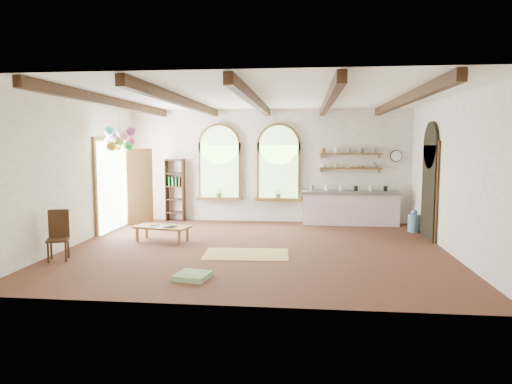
# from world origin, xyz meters

# --- Properties ---
(floor) EXTENTS (8.00, 8.00, 0.00)m
(floor) POSITION_xyz_m (0.00, 0.00, 0.00)
(floor) COLOR #4F2B20
(floor) RESTS_ON ground
(ceiling_beams) EXTENTS (6.20, 6.80, 0.18)m
(ceiling_beams) POSITION_xyz_m (0.00, 0.00, 3.10)
(ceiling_beams) COLOR #351A10
(ceiling_beams) RESTS_ON ceiling
(window_left) EXTENTS (1.30, 0.28, 2.20)m
(window_left) POSITION_xyz_m (-1.40, 3.43, 1.63)
(window_left) COLOR brown
(window_left) RESTS_ON floor
(window_right) EXTENTS (1.30, 0.28, 2.20)m
(window_right) POSITION_xyz_m (0.30, 3.43, 1.63)
(window_right) COLOR brown
(window_right) RESTS_ON floor
(left_doorway) EXTENTS (0.10, 1.90, 2.50)m
(left_doorway) POSITION_xyz_m (-3.95, 1.80, 1.15)
(left_doorway) COLOR brown
(left_doorway) RESTS_ON floor
(right_doorway) EXTENTS (0.10, 1.30, 2.40)m
(right_doorway) POSITION_xyz_m (3.95, 1.50, 1.10)
(right_doorway) COLOR black
(right_doorway) RESTS_ON floor
(kitchen_counter) EXTENTS (2.68, 0.62, 0.94)m
(kitchen_counter) POSITION_xyz_m (2.30, 3.20, 0.48)
(kitchen_counter) COLOR #F5CFD4
(kitchen_counter) RESTS_ON floor
(wall_shelf_lower) EXTENTS (1.70, 0.24, 0.04)m
(wall_shelf_lower) POSITION_xyz_m (2.30, 3.38, 1.55)
(wall_shelf_lower) COLOR brown
(wall_shelf_lower) RESTS_ON wall_back
(wall_shelf_upper) EXTENTS (1.70, 0.24, 0.04)m
(wall_shelf_upper) POSITION_xyz_m (2.30, 3.38, 1.95)
(wall_shelf_upper) COLOR brown
(wall_shelf_upper) RESTS_ON wall_back
(wall_clock) EXTENTS (0.32, 0.04, 0.32)m
(wall_clock) POSITION_xyz_m (3.55, 3.45, 1.90)
(wall_clock) COLOR black
(wall_clock) RESTS_ON wall_back
(bookshelf) EXTENTS (0.53, 0.32, 1.80)m
(bookshelf) POSITION_xyz_m (-2.70, 3.32, 0.90)
(bookshelf) COLOR #351A10
(bookshelf) RESTS_ON floor
(coffee_table) EXTENTS (1.34, 0.82, 0.36)m
(coffee_table) POSITION_xyz_m (-2.20, 0.50, 0.31)
(coffee_table) COLOR #A2734A
(coffee_table) RESTS_ON floor
(side_chair) EXTENTS (0.49, 0.49, 0.97)m
(side_chair) POSITION_xyz_m (-3.66, -1.38, 0.28)
(side_chair) COLOR #351A10
(side_chair) RESTS_ON floor
(floor_mat) EXTENTS (1.75, 1.14, 0.02)m
(floor_mat) POSITION_xyz_m (-0.12, -0.57, 0.01)
(floor_mat) COLOR tan
(floor_mat) RESTS_ON floor
(floor_cushion) EXTENTS (0.61, 0.61, 0.09)m
(floor_cushion) POSITION_xyz_m (-0.80, -2.30, 0.05)
(floor_cushion) COLOR gray
(floor_cushion) RESTS_ON floor
(water_jug_a) EXTENTS (0.28, 0.28, 0.55)m
(water_jug_a) POSITION_xyz_m (3.48, 3.20, 0.24)
(water_jug_a) COLOR #5787BA
(water_jug_a) RESTS_ON floor
(water_jug_b) EXTENTS (0.30, 0.30, 0.58)m
(water_jug_b) POSITION_xyz_m (3.82, 2.30, 0.25)
(water_jug_b) COLOR #5787BA
(water_jug_b) RESTS_ON floor
(balloon_cluster) EXTENTS (0.87, 0.87, 1.15)m
(balloon_cluster) POSITION_xyz_m (-3.40, 1.11, 2.35)
(balloon_cluster) COLOR silver
(balloon_cluster) RESTS_ON floor
(table_book) EXTENTS (0.22, 0.29, 0.02)m
(table_book) POSITION_xyz_m (-2.48, 0.63, 0.37)
(table_book) COLOR olive
(table_book) RESTS_ON coffee_table
(tablet) EXTENTS (0.22, 0.30, 0.01)m
(tablet) POSITION_xyz_m (-1.96, 0.41, 0.36)
(tablet) COLOR black
(tablet) RESTS_ON coffee_table
(potted_plant_left) EXTENTS (0.27, 0.23, 0.30)m
(potted_plant_left) POSITION_xyz_m (-1.40, 3.32, 0.85)
(potted_plant_left) COLOR #598C4C
(potted_plant_left) RESTS_ON window_left
(potted_plant_right) EXTENTS (0.27, 0.23, 0.30)m
(potted_plant_right) POSITION_xyz_m (0.30, 3.32, 0.85)
(potted_plant_right) COLOR #598C4C
(potted_plant_right) RESTS_ON window_right
(shelf_cup_a) EXTENTS (0.12, 0.10, 0.10)m
(shelf_cup_a) POSITION_xyz_m (1.55, 3.38, 1.62)
(shelf_cup_a) COLOR white
(shelf_cup_a) RESTS_ON wall_shelf_lower
(shelf_cup_b) EXTENTS (0.10, 0.10, 0.09)m
(shelf_cup_b) POSITION_xyz_m (1.90, 3.38, 1.62)
(shelf_cup_b) COLOR beige
(shelf_cup_b) RESTS_ON wall_shelf_lower
(shelf_bowl_a) EXTENTS (0.22, 0.22, 0.05)m
(shelf_bowl_a) POSITION_xyz_m (2.25, 3.38, 1.60)
(shelf_bowl_a) COLOR beige
(shelf_bowl_a) RESTS_ON wall_shelf_lower
(shelf_bowl_b) EXTENTS (0.20, 0.20, 0.06)m
(shelf_bowl_b) POSITION_xyz_m (2.60, 3.38, 1.60)
(shelf_bowl_b) COLOR #8C664C
(shelf_bowl_b) RESTS_ON wall_shelf_lower
(shelf_vase) EXTENTS (0.18, 0.18, 0.19)m
(shelf_vase) POSITION_xyz_m (2.95, 3.38, 1.67)
(shelf_vase) COLOR slate
(shelf_vase) RESTS_ON wall_shelf_lower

